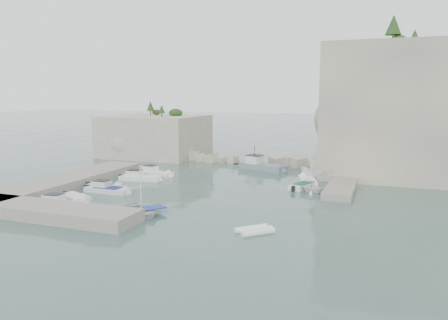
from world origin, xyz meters
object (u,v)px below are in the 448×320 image
(tender_east_c, at_px, (307,183))
(motorboat_e, at_px, (74,200))
(rowboat, at_px, (141,215))
(motorboat_f, at_px, (62,208))
(motorboat_d, at_px, (108,193))
(tender_east_a, at_px, (312,193))
(motorboat_b, at_px, (141,180))
(inflatable_dinghy, at_px, (255,233))
(motorboat_c, at_px, (104,188))
(work_boat, at_px, (262,170))
(motorboat_a, at_px, (155,175))
(tender_east_d, at_px, (317,180))
(tender_east_b, at_px, (302,188))

(tender_east_c, bearing_deg, motorboat_e, 113.17)
(rowboat, bearing_deg, motorboat_f, 128.37)
(motorboat_d, relative_size, tender_east_a, 1.98)
(motorboat_b, xyz_separation_m, inflatable_dinghy, (19.47, -15.03, 0.00))
(motorboat_c, relative_size, work_boat, 0.55)
(motorboat_e, bearing_deg, motorboat_f, -50.06)
(motorboat_b, bearing_deg, work_boat, 36.30)
(motorboat_a, xyz_separation_m, inflatable_dinghy, (19.43, -18.56, 0.00))
(inflatable_dinghy, bearing_deg, rowboat, 128.26)
(tender_east_d, bearing_deg, motorboat_f, 151.99)
(motorboat_a, height_order, rowboat, motorboat_a)
(motorboat_f, distance_m, tender_east_b, 26.03)
(inflatable_dinghy, height_order, tender_east_d, tender_east_d)
(motorboat_f, bearing_deg, tender_east_c, 40.28)
(motorboat_a, bearing_deg, work_boat, 46.73)
(motorboat_a, distance_m, motorboat_d, 10.78)
(work_boat, bearing_deg, motorboat_a, -125.26)
(tender_east_b, bearing_deg, tender_east_a, -124.06)
(motorboat_e, bearing_deg, motorboat_a, 110.24)
(motorboat_f, xyz_separation_m, rowboat, (8.42, 0.61, 0.00))
(motorboat_f, xyz_separation_m, tender_east_c, (19.96, 20.03, 0.00))
(motorboat_f, distance_m, tender_east_a, 26.07)
(motorboat_a, relative_size, motorboat_d, 1.00)
(motorboat_e, relative_size, tender_east_b, 0.97)
(motorboat_e, xyz_separation_m, tender_east_a, (22.24, 12.05, 0.00))
(tender_east_a, bearing_deg, motorboat_c, 113.44)
(rowboat, relative_size, tender_east_a, 1.62)
(motorboat_e, relative_size, inflatable_dinghy, 1.39)
(motorboat_a, height_order, motorboat_c, motorboat_a)
(motorboat_f, relative_size, tender_east_c, 1.00)
(tender_east_c, bearing_deg, motorboat_c, 101.52)
(motorboat_f, distance_m, tender_east_c, 28.28)
(work_boat, bearing_deg, tender_east_b, -34.79)
(tender_east_a, bearing_deg, tender_east_c, 23.97)
(tender_east_a, xyz_separation_m, work_boat, (-9.07, 12.00, 0.00))
(motorboat_a, distance_m, tender_east_d, 21.25)
(motorboat_a, xyz_separation_m, tender_east_d, (20.76, 4.55, 0.00))
(motorboat_b, xyz_separation_m, motorboat_f, (0.00, -14.29, 0.00))
(tender_east_a, bearing_deg, tender_east_d, 12.97)
(motorboat_c, xyz_separation_m, motorboat_f, (1.40, -8.70, 0.00))
(motorboat_b, relative_size, tender_east_a, 1.95)
(motorboat_b, distance_m, tender_east_c, 20.78)
(motorboat_d, relative_size, rowboat, 1.22)
(tender_east_a, xyz_separation_m, tender_east_d, (-0.61, 7.49, 0.00))
(motorboat_f, height_order, tender_east_a, tender_east_a)
(motorboat_c, bearing_deg, motorboat_a, 71.41)
(motorboat_e, height_order, tender_east_b, same)
(motorboat_a, relative_size, tender_east_c, 1.03)
(motorboat_c, height_order, tender_east_d, tender_east_d)
(tender_east_a, bearing_deg, tender_east_b, 46.65)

